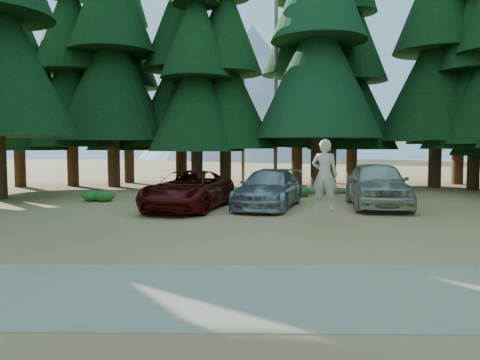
{
  "coord_description": "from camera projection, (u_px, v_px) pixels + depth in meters",
  "views": [
    {
      "loc": [
        -0.95,
        -14.15,
        2.42
      ],
      "look_at": [
        -1.19,
        2.54,
        1.25
      ],
      "focal_mm": 35.0,
      "sensor_mm": 36.0,
      "label": 1
    }
  ],
  "objects": [
    {
      "name": "red_pickup",
      "position": [
        188.0,
        190.0,
        18.24
      ],
      "size": [
        3.66,
        5.85,
        1.51
      ],
      "primitive_type": "imported",
      "rotation": [
        0.0,
        0.0,
        -0.23
      ],
      "color": "#510806",
      "rests_on": "ground"
    },
    {
      "name": "snag_back",
      "position": [
        243.0,
        107.0,
        29.89
      ],
      "size": [
        0.2,
        0.2,
        10.0
      ],
      "primitive_type": "cylinder",
      "color": "#655D50",
      "rests_on": "ground"
    },
    {
      "name": "silver_minivan_center",
      "position": [
        269.0,
        189.0,
        18.78
      ],
      "size": [
        3.44,
        5.56,
        1.5
      ],
      "primitive_type": "imported",
      "rotation": [
        0.0,
        0.0,
        -0.28
      ],
      "color": "#9B9EA3",
      "rests_on": "ground"
    },
    {
      "name": "shrub_right",
      "position": [
        300.0,
        191.0,
        22.97
      ],
      "size": [
        1.01,
        1.01,
        0.55
      ],
      "primitive_type": "ellipsoid",
      "color": "#247021",
      "rests_on": "ground"
    },
    {
      "name": "shrub_left",
      "position": [
        184.0,
        192.0,
        23.67
      ],
      "size": [
        0.65,
        0.65,
        0.36
      ],
      "primitive_type": "ellipsoid",
      "color": "#247021",
      "rests_on": "ground"
    },
    {
      "name": "frisbee_player",
      "position": [
        325.0,
        175.0,
        13.19
      ],
      "size": [
        0.85,
        0.69,
        2.0
      ],
      "rotation": [
        0.0,
        0.0,
        2.81
      ],
      "color": "beige",
      "rests_on": "ground"
    },
    {
      "name": "log_left",
      "position": [
        227.0,
        190.0,
        24.76
      ],
      "size": [
        4.38,
        1.31,
        0.32
      ],
      "primitive_type": "cylinder",
      "rotation": [
        0.0,
        1.57,
        0.23
      ],
      "color": "#655D50",
      "rests_on": "ground"
    },
    {
      "name": "silver_minivan_right",
      "position": [
        377.0,
        184.0,
        18.91
      ],
      "size": [
        2.82,
        5.67,
        1.86
      ],
      "primitive_type": "imported",
      "rotation": [
        0.0,
        0.0,
        -0.12
      ],
      "color": "beige",
      "rests_on": "ground"
    },
    {
      "name": "shrub_center_right",
      "position": [
        271.0,
        189.0,
        23.89
      ],
      "size": [
        1.04,
        1.04,
        0.57
      ],
      "primitive_type": "ellipsoid",
      "color": "#247021",
      "rests_on": "ground"
    },
    {
      "name": "ground",
      "position": [
        278.0,
        227.0,
        14.26
      ],
      "size": [
        160.0,
        160.0,
        0.0
      ],
      "primitive_type": "plane",
      "color": "#B4764C",
      "rests_on": "ground"
    },
    {
      "name": "log_right",
      "position": [
        287.0,
        191.0,
        24.21
      ],
      "size": [
        5.18,
        0.5,
        0.33
      ],
      "primitive_type": "cylinder",
      "rotation": [
        0.0,
        1.57,
        0.03
      ],
      "color": "#655D50",
      "rests_on": "ground"
    },
    {
      "name": "log_mid",
      "position": [
        342.0,
        191.0,
        24.63
      ],
      "size": [
        2.83,
        1.58,
        0.25
      ],
      "primitive_type": "cylinder",
      "rotation": [
        0.0,
        1.57,
        -0.46
      ],
      "color": "#655D50",
      "rests_on": "ground"
    },
    {
      "name": "mountain_peak",
      "position": [
        239.0,
        100.0,
        101.43
      ],
      "size": [
        48.0,
        50.0,
        28.0
      ],
      "color": "gray",
      "rests_on": "ground"
    },
    {
      "name": "snag_front",
      "position": [
        276.0,
        88.0,
        28.3
      ],
      "size": [
        0.24,
        0.24,
        12.0
      ],
      "primitive_type": "cylinder",
      "color": "#655D50",
      "rests_on": "ground"
    },
    {
      "name": "forest_belt_north",
      "position": [
        262.0,
        186.0,
        29.23
      ],
      "size": [
        36.0,
        7.0,
        22.0
      ],
      "primitive_type": null,
      "color": "black",
      "rests_on": "ground"
    },
    {
      "name": "gravel_strip",
      "position": [
        304.0,
        292.0,
        7.78
      ],
      "size": [
        26.0,
        3.5,
        0.01
      ],
      "primitive_type": "cube",
      "color": "tan",
      "rests_on": "ground"
    },
    {
      "name": "shrub_edge_west",
      "position": [
        92.0,
        196.0,
        21.0
      ],
      "size": [
        0.87,
        0.87,
        0.48
      ],
      "primitive_type": "ellipsoid",
      "color": "#247021",
      "rests_on": "ground"
    },
    {
      "name": "shrub_far_left",
      "position": [
        104.0,
        196.0,
        20.9
      ],
      "size": [
        0.91,
        0.91,
        0.5
      ],
      "primitive_type": "ellipsoid",
      "color": "#247021",
      "rests_on": "ground"
    },
    {
      "name": "shrub_center_left",
      "position": [
        203.0,
        190.0,
        23.15
      ],
      "size": [
        1.16,
        1.16,
        0.64
      ],
      "primitive_type": "ellipsoid",
      "color": "#247021",
      "rests_on": "ground"
    },
    {
      "name": "shrub_far_right",
      "position": [
        385.0,
        188.0,
        24.12
      ],
      "size": [
        1.2,
        1.2,
        0.66
      ],
      "primitive_type": "ellipsoid",
      "color": "#247021",
      "rests_on": "ground"
    }
  ]
}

